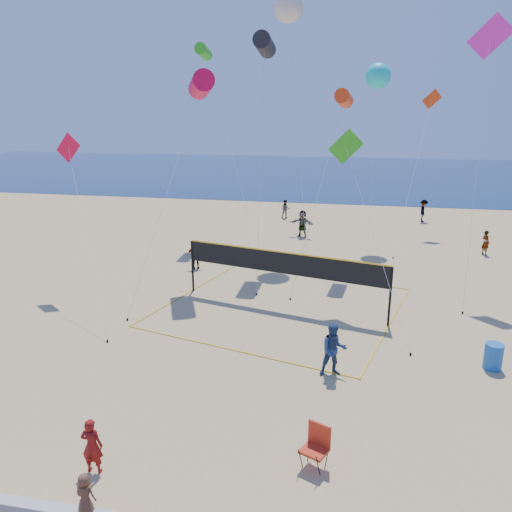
% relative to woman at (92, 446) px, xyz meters
% --- Properties ---
extents(ground, '(120.00, 120.00, 0.00)m').
position_rel_woman_xyz_m(ground, '(2.70, 1.18, -0.74)').
color(ground, tan).
rests_on(ground, ground).
extents(ocean, '(140.00, 50.00, 0.03)m').
position_rel_woman_xyz_m(ocean, '(2.70, 63.18, -0.73)').
color(ocean, '#10224C').
rests_on(ocean, ground).
extents(woman, '(0.57, 0.39, 1.48)m').
position_rel_woman_xyz_m(woman, '(0.00, 0.00, 0.00)').
color(woman, maroon).
rests_on(woman, ground).
extents(toddler, '(0.48, 0.35, 0.91)m').
position_rel_woman_xyz_m(toddler, '(0.87, -1.80, 0.31)').
color(toddler, brown).
rests_on(toddler, seawall).
extents(bystander_a, '(1.05, 0.91, 1.86)m').
position_rel_woman_xyz_m(bystander_a, '(5.56, 5.93, 0.19)').
color(bystander_a, navy).
rests_on(bystander_a, ground).
extents(far_person_0, '(1.01, 0.73, 1.60)m').
position_rel_woman_xyz_m(far_person_0, '(-2.67, 16.33, 0.06)').
color(far_person_0, gray).
rests_on(far_person_0, ground).
extents(far_person_1, '(1.85, 1.07, 1.90)m').
position_rel_woman_xyz_m(far_person_1, '(2.43, 24.89, 0.21)').
color(far_person_1, gray).
rests_on(far_person_1, ground).
extents(far_person_2, '(0.60, 0.66, 1.52)m').
position_rel_woman_xyz_m(far_person_2, '(14.04, 22.59, 0.02)').
color(far_person_2, gray).
rests_on(far_person_2, ground).
extents(far_person_3, '(0.87, 0.76, 1.52)m').
position_rel_woman_xyz_m(far_person_3, '(0.37, 30.93, 0.02)').
color(far_person_3, gray).
rests_on(far_person_3, ground).
extents(far_person_4, '(0.76, 1.20, 1.76)m').
position_rel_woman_xyz_m(far_person_4, '(11.41, 31.80, 0.14)').
color(far_person_4, gray).
rests_on(far_person_4, ground).
extents(camp_chair, '(0.79, 0.90, 1.27)m').
position_rel_woman_xyz_m(camp_chair, '(5.38, 1.30, -0.09)').
color(camp_chair, red).
rests_on(camp_chair, ground).
extents(trash_barrel, '(0.64, 0.64, 0.92)m').
position_rel_woman_xyz_m(trash_barrel, '(10.97, 7.46, -0.28)').
color(trash_barrel, '#1B59AF').
rests_on(trash_barrel, ground).
extents(volleyball_net, '(11.86, 11.76, 2.62)m').
position_rel_woman_xyz_m(volleyball_net, '(2.98, 11.64, 1.07)').
color(volleyball_net, black).
rests_on(volleyball_net, ground).
extents(kite_0, '(2.58, 7.96, 10.51)m').
position_rel_woman_xyz_m(kite_0, '(-1.72, 15.32, 9.07)').
color(kite_0, '#D0093B').
rests_on(kite_0, ground).
extents(kite_1, '(1.37, 7.58, 12.65)m').
position_rel_woman_xyz_m(kite_1, '(0.71, 19.22, 11.28)').
color(kite_1, black).
rests_on(kite_1, ground).
extents(kite_2, '(2.42, 7.11, 9.73)m').
position_rel_woman_xyz_m(kite_2, '(5.10, 18.63, 8.47)').
color(kite_2, red).
rests_on(kite_2, ground).
extents(kite_3, '(5.25, 6.13, 7.64)m').
position_rel_woman_xyz_m(kite_3, '(-7.28, 12.22, 5.69)').
color(kite_3, red).
rests_on(kite_3, ground).
extents(kite_4, '(3.68, 5.88, 7.87)m').
position_rel_woman_xyz_m(kite_4, '(5.60, 13.20, 5.94)').
color(kite_4, green).
rests_on(kite_4, ground).
extents(kite_5, '(1.94, 5.37, 12.94)m').
position_rel_woman_xyz_m(kite_5, '(11.69, 17.11, 10.67)').
color(kite_5, '#EE21BE').
rests_on(kite_5, ground).
extents(kite_6, '(3.29, 6.61, 15.31)m').
position_rel_woman_xyz_m(kite_6, '(1.53, 22.35, 13.67)').
color(kite_6, silver).
rests_on(kite_6, ground).
extents(kite_7, '(1.91, 7.15, 11.53)m').
position_rel_woman_xyz_m(kite_7, '(6.98, 25.21, 9.98)').
color(kite_7, '#18CACE').
rests_on(kite_7, ground).
extents(kite_8, '(5.74, 7.92, 12.80)m').
position_rel_woman_xyz_m(kite_8, '(-4.25, 24.17, 11.53)').
color(kite_8, green).
rests_on(kite_8, ground).
extents(kite_9, '(3.22, 8.94, 10.08)m').
position_rel_woman_xyz_m(kite_9, '(10.71, 28.58, 7.85)').
color(kite_9, red).
rests_on(kite_9, ground).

